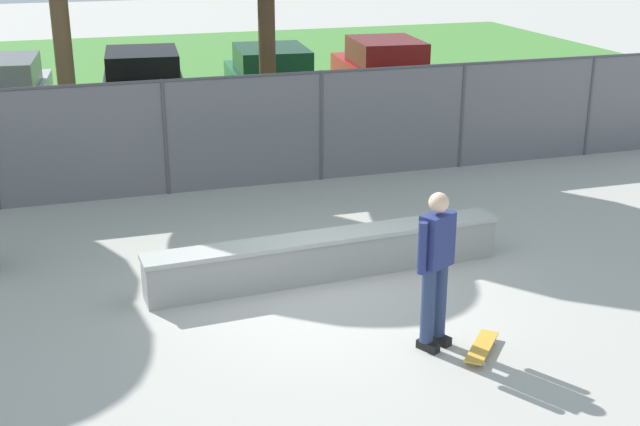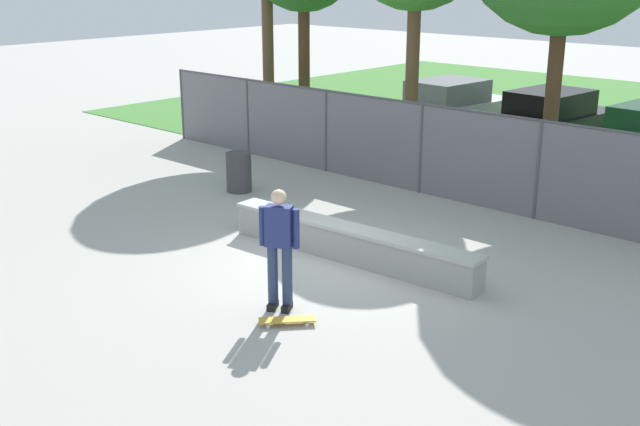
# 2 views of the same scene
# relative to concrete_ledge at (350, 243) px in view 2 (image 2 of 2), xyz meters

# --- Properties ---
(ground_plane) EXTENTS (80.00, 80.00, 0.00)m
(ground_plane) POSITION_rel_concrete_ledge_xyz_m (-0.16, -0.52, -0.30)
(ground_plane) COLOR #ADAAA3
(concrete_ledge) EXTENTS (4.95, 0.77, 0.60)m
(concrete_ledge) POSITION_rel_concrete_ledge_xyz_m (0.00, 0.00, 0.00)
(concrete_ledge) COLOR #999993
(concrete_ledge) RESTS_ON ground
(skateboarder) EXTENTS (0.54, 0.40, 1.82)m
(skateboarder) POSITION_rel_concrete_ledge_xyz_m (0.53, -2.20, 0.71)
(skateboarder) COLOR black
(skateboarder) RESTS_ON ground
(skateboard) EXTENTS (0.68, 0.73, 0.09)m
(skateboard) POSITION_rel_concrete_ledge_xyz_m (0.98, -2.51, -0.23)
(skateboard) COLOR gold
(skateboard) RESTS_ON ground
(chainlink_fence) EXTENTS (19.57, 0.07, 2.00)m
(chainlink_fence) POSITION_rel_concrete_ledge_xyz_m (-0.16, 4.20, 0.78)
(chainlink_fence) COLOR #4C4C51
(chainlink_fence) RESTS_ON ground
(car_silver) EXTENTS (2.30, 4.35, 1.66)m
(car_silver) POSITION_rel_concrete_ledge_xyz_m (-4.41, 9.64, 0.54)
(car_silver) COLOR #B7BABF
(car_silver) RESTS_ON ground
(car_black) EXTENTS (2.30, 4.35, 1.66)m
(car_black) POSITION_rel_concrete_ledge_xyz_m (-1.31, 9.84, 0.54)
(car_black) COLOR black
(car_black) RESTS_ON ground
(trash_bin) EXTENTS (0.56, 0.56, 0.88)m
(trash_bin) POSITION_rel_concrete_ledge_xyz_m (-4.58, 1.58, 0.14)
(trash_bin) COLOR #3F3F44
(trash_bin) RESTS_ON ground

